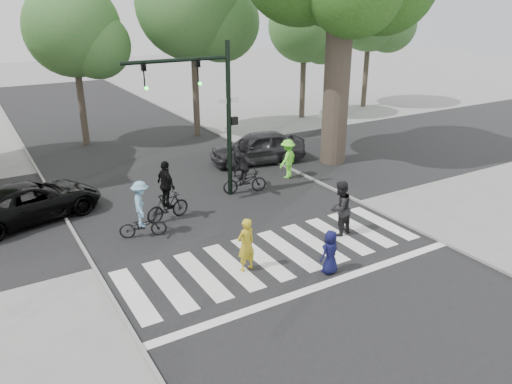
% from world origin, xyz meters
% --- Properties ---
extents(ground, '(120.00, 120.00, 0.00)m').
position_xyz_m(ground, '(0.00, 0.00, 0.00)').
color(ground, gray).
rests_on(ground, ground).
extents(road_stem, '(10.00, 70.00, 0.01)m').
position_xyz_m(road_stem, '(0.00, 5.00, 0.01)').
color(road_stem, black).
rests_on(road_stem, ground).
extents(road_cross, '(70.00, 10.00, 0.01)m').
position_xyz_m(road_cross, '(0.00, 8.00, 0.01)').
color(road_cross, black).
rests_on(road_cross, ground).
extents(curb_left, '(0.10, 70.00, 0.10)m').
position_xyz_m(curb_left, '(-5.05, 5.00, 0.05)').
color(curb_left, gray).
rests_on(curb_left, ground).
extents(curb_right, '(0.10, 70.00, 0.10)m').
position_xyz_m(curb_right, '(5.05, 5.00, 0.05)').
color(curb_right, gray).
rests_on(curb_right, ground).
extents(crosswalk, '(10.00, 3.85, 0.01)m').
position_xyz_m(crosswalk, '(0.00, 0.66, 0.01)').
color(crosswalk, silver).
rests_on(crosswalk, ground).
extents(traffic_signal, '(4.45, 0.29, 6.00)m').
position_xyz_m(traffic_signal, '(0.35, 6.20, 3.90)').
color(traffic_signal, black).
rests_on(traffic_signal, ground).
extents(bg_tree_2, '(5.04, 4.80, 8.40)m').
position_xyz_m(bg_tree_2, '(-1.76, 16.62, 5.78)').
color(bg_tree_2, brown).
rests_on(bg_tree_2, ground).
extents(bg_tree_3, '(6.30, 6.00, 10.20)m').
position_xyz_m(bg_tree_3, '(4.31, 15.27, 6.94)').
color(bg_tree_3, brown).
rests_on(bg_tree_3, ground).
extents(bg_tree_4, '(4.83, 4.60, 8.15)m').
position_xyz_m(bg_tree_4, '(12.23, 16.12, 5.64)').
color(bg_tree_4, brown).
rests_on(bg_tree_4, ground).
extents(bg_tree_5, '(5.67, 5.40, 9.30)m').
position_xyz_m(bg_tree_5, '(18.27, 16.69, 6.36)').
color(bg_tree_5, brown).
rests_on(bg_tree_5, ground).
extents(pedestrian_woman, '(0.65, 0.48, 1.63)m').
position_xyz_m(pedestrian_woman, '(-1.25, 0.63, 0.82)').
color(pedestrian_woman, gold).
rests_on(pedestrian_woman, ground).
extents(pedestrian_child, '(0.71, 0.53, 1.32)m').
position_xyz_m(pedestrian_child, '(0.73, -0.73, 0.66)').
color(pedestrian_child, '#10113B').
rests_on(pedestrian_child, ground).
extents(pedestrian_adult, '(1.06, 0.92, 1.88)m').
position_xyz_m(pedestrian_adult, '(2.59, 1.11, 0.94)').
color(pedestrian_adult, black).
rests_on(pedestrian_adult, ground).
extents(cyclist_left, '(1.63, 1.13, 1.95)m').
position_xyz_m(cyclist_left, '(-3.09, 4.27, 0.84)').
color(cyclist_left, black).
rests_on(cyclist_left, ground).
extents(cyclist_mid, '(1.74, 1.08, 2.20)m').
position_xyz_m(cyclist_mid, '(-1.88, 5.14, 0.90)').
color(cyclist_mid, black).
rests_on(cyclist_mid, ground).
extents(cyclist_right, '(1.89, 1.75, 2.27)m').
position_xyz_m(cyclist_right, '(1.80, 6.08, 1.01)').
color(cyclist_right, black).
rests_on(cyclist_right, ground).
extents(car_suv, '(5.29, 3.45, 1.36)m').
position_xyz_m(car_suv, '(-6.01, 7.69, 0.68)').
color(car_suv, black).
rests_on(car_suv, ground).
extents(car_grey, '(4.79, 2.64, 1.54)m').
position_xyz_m(car_grey, '(4.30, 9.23, 0.77)').
color(car_grey, '#2D2C30').
rests_on(car_grey, ground).
extents(bystander_hivis, '(1.28, 1.06, 1.73)m').
position_xyz_m(bystander_hivis, '(4.34, 6.73, 0.86)').
color(bystander_hivis, '#6FFF37').
rests_on(bystander_hivis, ground).
extents(bystander_dark, '(0.58, 0.40, 1.53)m').
position_xyz_m(bystander_dark, '(2.25, 8.04, 0.77)').
color(bystander_dark, black).
rests_on(bystander_dark, ground).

